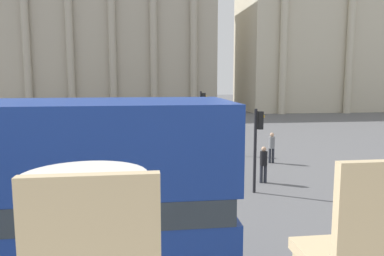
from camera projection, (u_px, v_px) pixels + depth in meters
The scene contains 9 objects.
cafe_dining_table at pixel (85, 214), 1.78m from camera, with size 0.60×0.60×0.73m.
plaza_building_left at pixel (97, 45), 51.43m from camera, with size 31.84×13.49×18.23m.
plaza_building_right at pixel (355, 40), 54.40m from camera, with size 33.76×13.22×20.23m.
traffic_light_near at pixel (257, 138), 14.68m from camera, with size 0.42×0.24×3.36m.
traffic_light_mid at pixel (202, 113), 22.65m from camera, with size 0.42×0.24×3.76m.
car_white at pixel (54, 142), 22.48m from camera, with size 4.20×1.93×1.35m.
pedestrian_black at pixel (264, 162), 16.26m from camera, with size 0.32×0.32×1.60m.
pedestrian_grey at pixel (272, 146), 20.07m from camera, with size 0.32×0.32×1.64m.
pedestrian_olive at pixel (8, 129), 26.52m from camera, with size 0.32×0.32×1.70m.
Camera 1 is at (0.89, -2.11, 4.54)m, focal length 35.00 mm.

